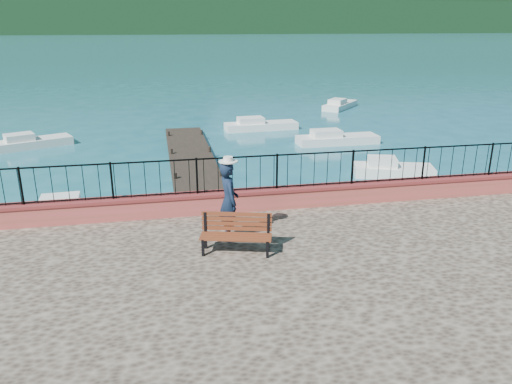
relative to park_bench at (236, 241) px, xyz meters
name	(u,v)px	position (x,y,z in m)	size (l,w,h in m)	color
ground	(328,315)	(1.87, -1.09, -1.47)	(2000.00, 2000.00, 0.00)	#19596B
parapet	(287,197)	(1.87, 2.61, 0.02)	(28.00, 0.46, 0.58)	#C44649
railing	(288,171)	(1.87, 2.61, 0.78)	(27.00, 0.05, 0.95)	black
dock	(194,167)	(-0.13, 10.91, -1.32)	(2.00, 16.00, 0.30)	#2D231C
far_forest	(156,17)	(1.87, 298.91, 7.53)	(900.00, 60.00, 18.00)	black
companion_hill	(349,28)	(221.87, 558.91, -1.47)	(448.00, 384.00, 180.00)	#142D23
park_bench	(236,241)	(0.00, 0.00, 0.00)	(1.68, 0.93, 0.89)	black
person	(229,201)	(-0.04, 0.79, 0.69)	(0.70, 0.46, 1.92)	black
hat	(228,159)	(-0.04, 0.79, 1.71)	(0.44, 0.44, 0.12)	white
boat_0	(77,206)	(-4.34, 6.09, -1.07)	(3.48, 1.30, 0.80)	white
boat_1	(394,166)	(8.10, 8.52, -1.07)	(3.26, 1.30, 0.80)	white
boat_2	(338,136)	(7.82, 14.58, -1.07)	(4.35, 1.30, 0.80)	silver
boat_3	(32,140)	(-8.01, 16.92, -1.07)	(3.86, 1.30, 0.80)	silver
boat_4	(261,123)	(4.58, 19.00, -1.07)	(4.35, 1.30, 0.80)	silver
boat_5	(340,103)	(12.06, 25.54, -1.07)	(4.02, 1.30, 0.80)	silver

